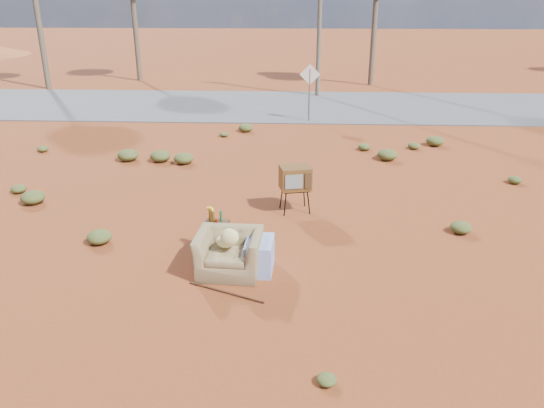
{
  "coord_description": "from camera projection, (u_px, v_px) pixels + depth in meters",
  "views": [
    {
      "loc": [
        1.05,
        -8.45,
        4.67
      ],
      "look_at": [
        0.58,
        1.23,
        0.8
      ],
      "focal_mm": 35.0,
      "sensor_mm": 36.0,
      "label": 1
    }
  ],
  "objects": [
    {
      "name": "rusty_bar",
      "position": [
        226.0,
        292.0,
        8.85
      ],
      "size": [
        1.33,
        0.61,
        0.04
      ],
      "primitive_type": "cylinder",
      "rotation": [
        0.0,
        1.57,
        -0.41
      ],
      "color": "#4D2814",
      "rests_on": "ground"
    },
    {
      "name": "tv_unit",
      "position": [
        295.0,
        178.0,
        11.9
      ],
      "size": [
        0.77,
        0.67,
        1.07
      ],
      "rotation": [
        0.0,
        0.0,
        0.24
      ],
      "color": "black",
      "rests_on": "ground"
    },
    {
      "name": "side_table",
      "position": [
        214.0,
        221.0,
        9.97
      ],
      "size": [
        0.52,
        0.52,
        0.92
      ],
      "rotation": [
        0.0,
        0.0,
        -0.16
      ],
      "color": "#3C2715",
      "rests_on": "ground"
    },
    {
      "name": "road_sign",
      "position": [
        310.0,
        82.0,
        20.13
      ],
      "size": [
        0.78,
        0.06,
        2.19
      ],
      "color": "brown",
      "rests_on": "ground"
    },
    {
      "name": "highway",
      "position": [
        274.0,
        105.0,
        23.53
      ],
      "size": [
        140.0,
        7.0,
        0.04
      ],
      "primitive_type": "cube",
      "color": "#565659",
      "rests_on": "ground"
    },
    {
      "name": "ground",
      "position": [
        237.0,
        269.0,
        9.62
      ],
      "size": [
        140.0,
        140.0,
        0.0
      ],
      "primitive_type": "plane",
      "color": "maroon",
      "rests_on": "ground"
    },
    {
      "name": "armchair",
      "position": [
        235.0,
        248.0,
        9.39
      ],
      "size": [
        1.38,
        0.86,
        1.0
      ],
      "rotation": [
        0.0,
        0.0,
        -0.05
      ],
      "color": "olive",
      "rests_on": "ground"
    },
    {
      "name": "scrub_patch",
      "position": [
        224.0,
        181.0,
        13.7
      ],
      "size": [
        17.49,
        8.07,
        0.33
      ],
      "color": "#4C5525",
      "rests_on": "ground"
    },
    {
      "name": "utility_pole_center",
      "position": [
        320.0,
        5.0,
        24.23
      ],
      "size": [
        1.4,
        0.2,
        8.0
      ],
      "color": "brown",
      "rests_on": "ground"
    }
  ]
}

